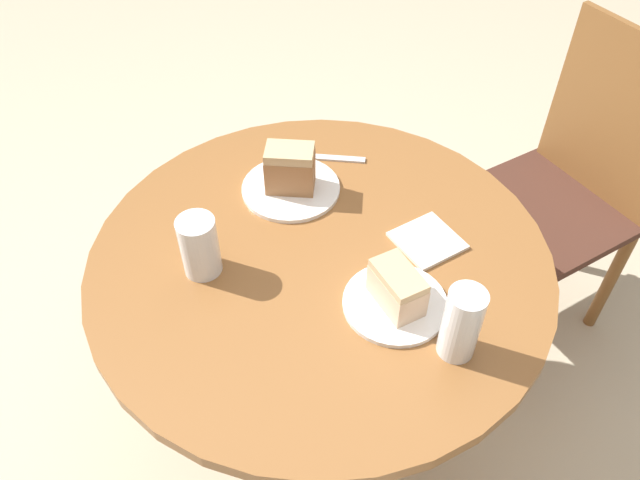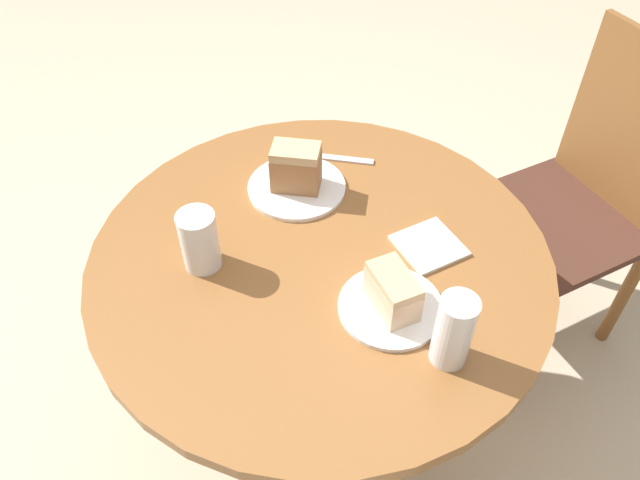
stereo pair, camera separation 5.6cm
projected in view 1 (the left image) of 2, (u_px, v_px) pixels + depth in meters
The scene contains 11 objects.
ground_plane at pixel (320, 426), 1.77m from camera, with size 8.00×8.00×0.00m, color beige.
table at pixel (320, 307), 1.38m from camera, with size 0.94×0.94×0.72m.
chair at pixel (558, 193), 1.76m from camera, with size 0.44×0.46×0.92m.
plate_near at pixel (291, 188), 1.39m from camera, with size 0.22×0.22×0.01m.
plate_far at pixel (395, 303), 1.16m from camera, with size 0.20×0.20×0.01m.
cake_slice_near at pixel (290, 168), 1.35m from camera, with size 0.12×0.13×0.10m.
cake_slice_far at pixel (397, 288), 1.13m from camera, with size 0.11×0.07×0.08m.
glass_lemonade at pixel (200, 249), 1.19m from camera, with size 0.07×0.07×0.13m.
glass_water at pixel (461, 326), 1.05m from camera, with size 0.07×0.07×0.15m.
napkin_stack at pixel (427, 241), 1.28m from camera, with size 0.12×0.12×0.01m.
fork at pixel (326, 158), 1.47m from camera, with size 0.13×0.16×0.00m.
Camera 1 is at (0.72, -0.47, 1.64)m, focal length 35.00 mm.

